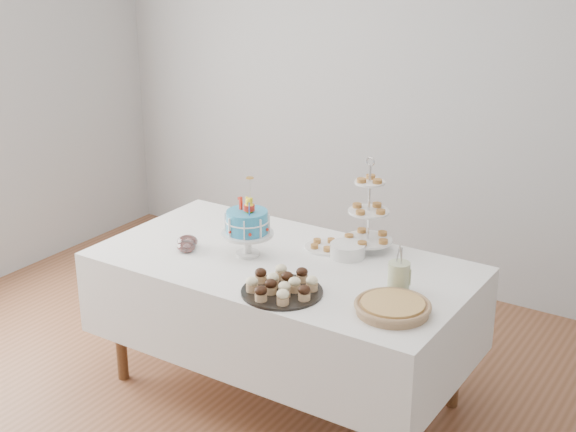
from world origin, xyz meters
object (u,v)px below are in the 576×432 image
Objects in this scene: utensil_pitcher at (399,276)px; cupcake_tray at (282,285)px; tiered_stand at (369,212)px; table at (283,301)px; plate_stack at (348,250)px; jam_bowl_b at (188,242)px; pie at (393,307)px; pastry_plate at (325,246)px; jam_bowl_a at (186,247)px; birthday_cake at (247,235)px.

cupcake_tray is at bearing -153.10° from utensil_pitcher.
table is at bearing -129.11° from tiered_stand.
cupcake_tray is 1.66× the size of utensil_pitcher.
plate_stack is at bearing 142.24° from utensil_pitcher.
tiered_stand is at bearing 50.89° from table.
jam_bowl_b is 1.18m from utensil_pitcher.
cupcake_tray is 1.12× the size of pie.
jam_bowl_b is at bearing 164.81° from cupcake_tray.
pastry_plate is 0.73m from jam_bowl_b.
pie is 3.16× the size of jam_bowl_b.
plate_stack is 0.47m from utensil_pitcher.
tiered_stand is at bearing 72.97° from plate_stack.
cupcake_tray is 0.76× the size of tiered_stand.
tiered_stand reaches higher than jam_bowl_a.
tiered_stand is at bearing 82.41° from cupcake_tray.
tiered_stand reaches higher than jam_bowl_b.
jam_bowl_a is (-0.59, -0.43, 0.01)m from pastry_plate.
table is 17.69× the size of jam_bowl_b.
utensil_pitcher is (0.45, 0.30, 0.04)m from cupcake_tray.
tiered_stand reaches higher than utensil_pitcher.
pie is 0.75m from tiered_stand.
utensil_pitcher is (0.55, -0.28, 0.07)m from pastry_plate.
birthday_cake is at bearing 144.64° from cupcake_tray.
jam_bowl_b is (-0.62, -0.38, 0.02)m from pastry_plate.
jam_bowl_b reaches higher than pastry_plate.
tiered_stand is 0.97m from jam_bowl_a.
cupcake_tray reaches higher than plate_stack.
tiered_stand is 2.77× the size of plate_stack.
jam_bowl_a is at bearing -178.90° from utensil_pitcher.
tiered_stand is 5.19× the size of jam_bowl_a.
pastry_plate is 2.26× the size of jam_bowl_a.
cupcake_tray is 0.71m from jam_bowl_a.
pastry_plate reaches higher than table.
birthday_cake is at bearing 24.40° from jam_bowl_a.
plate_stack is 0.16m from pastry_plate.
jam_bowl_a reaches higher than pie.
cupcake_tray reaches higher than pie.
utensil_pitcher is (0.36, -0.38, -0.13)m from tiered_stand.
plate_stack is at bearing 41.57° from table.
utensil_pitcher reaches higher than plate_stack.
plate_stack is 1.68× the size of jam_bowl_b.
jam_bowl_a is (-0.74, -0.40, -0.01)m from plate_stack.
plate_stack is (-0.47, 0.45, 0.00)m from pie.
utensil_pitcher reaches higher than pastry_plate.
jam_bowl_a is at bearing -138.32° from birthday_cake.
plate_stack is (0.44, 0.26, -0.08)m from birthday_cake.
plate_stack is at bearing 84.91° from cupcake_tray.
birthday_cake reaches higher than plate_stack.
jam_bowl_b reaches higher than jam_bowl_a.
birthday_cake is (-0.19, -0.04, 0.34)m from table.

